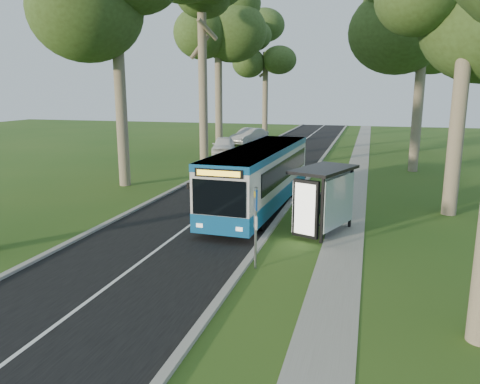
# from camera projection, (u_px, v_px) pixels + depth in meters

# --- Properties ---
(ground) EXTENTS (120.00, 120.00, 0.00)m
(ground) POSITION_uv_depth(u_px,v_px,m) (264.00, 239.00, 18.26)
(ground) COLOR #285019
(ground) RESTS_ON ground
(road) EXTENTS (7.00, 100.00, 0.02)m
(road) POSITION_uv_depth(u_px,v_px,m) (244.00, 185.00, 28.58)
(road) COLOR black
(road) RESTS_ON ground
(kerb_east) EXTENTS (0.25, 100.00, 0.12)m
(kerb_east) POSITION_uv_depth(u_px,v_px,m) (301.00, 187.00, 27.65)
(kerb_east) COLOR #9E9B93
(kerb_east) RESTS_ON ground
(kerb_west) EXTENTS (0.25, 100.00, 0.12)m
(kerb_west) POSITION_uv_depth(u_px,v_px,m) (191.00, 181.00, 29.49)
(kerb_west) COLOR #9E9B93
(kerb_west) RESTS_ON ground
(centre_line) EXTENTS (0.12, 100.00, 0.00)m
(centre_line) POSITION_uv_depth(u_px,v_px,m) (244.00, 185.00, 28.58)
(centre_line) COLOR white
(centre_line) RESTS_ON road
(footpath) EXTENTS (1.50, 100.00, 0.02)m
(footpath) POSITION_uv_depth(u_px,v_px,m) (353.00, 191.00, 26.88)
(footpath) COLOR gray
(footpath) RESTS_ON ground
(bus) EXTENTS (2.87, 11.43, 3.01)m
(bus) POSITION_uv_depth(u_px,v_px,m) (260.00, 177.00, 22.63)
(bus) COLOR silver
(bus) RESTS_ON ground
(bus_stop_sign) EXTENTS (0.19, 0.36, 2.69)m
(bus_stop_sign) POSITION_uv_depth(u_px,v_px,m) (256.00, 219.00, 14.98)
(bus_stop_sign) COLOR gray
(bus_stop_sign) RESTS_ON ground
(bus_shelter) EXTENTS (2.69, 3.50, 2.67)m
(bus_shelter) POSITION_uv_depth(u_px,v_px,m) (326.00, 189.00, 18.36)
(bus_shelter) COLOR black
(bus_shelter) RESTS_ON ground
(litter_bin) EXTENTS (0.55, 0.55, 0.96)m
(litter_bin) POSITION_uv_depth(u_px,v_px,m) (318.00, 203.00, 21.98)
(litter_bin) COLOR black
(litter_bin) RESTS_ON ground
(car_white) EXTENTS (2.89, 4.99, 1.60)m
(car_white) POSITION_uv_depth(u_px,v_px,m) (223.00, 145.00, 41.75)
(car_white) COLOR white
(car_white) RESTS_ON ground
(car_silver) EXTENTS (3.33, 5.42, 1.68)m
(car_silver) POSITION_uv_depth(u_px,v_px,m) (249.00, 136.00, 49.45)
(car_silver) COLOR #AEB1B6
(car_silver) RESTS_ON ground
(tree_west_c) EXTENTS (5.20, 5.20, 15.56)m
(tree_west_c) POSITION_uv_depth(u_px,v_px,m) (202.00, 10.00, 35.06)
(tree_west_c) COLOR #7A6B56
(tree_west_c) RESTS_ON ground
(tree_west_d) EXTENTS (5.20, 5.20, 17.50)m
(tree_west_d) POSITION_uv_depth(u_px,v_px,m) (218.00, 12.00, 44.69)
(tree_west_d) COLOR #7A6B56
(tree_west_d) RESTS_ON ground
(tree_west_e) EXTENTS (5.20, 5.20, 13.63)m
(tree_west_e) POSITION_uv_depth(u_px,v_px,m) (266.00, 50.00, 54.05)
(tree_west_e) COLOR #7A6B56
(tree_west_e) RESTS_ON ground
(tree_east_c) EXTENTS (5.20, 5.20, 14.47)m
(tree_east_c) POSITION_uv_depth(u_px,v_px,m) (425.00, 12.00, 31.09)
(tree_east_c) COLOR #7A6B56
(tree_east_c) RESTS_ON ground
(tree_east_d) EXTENTS (5.20, 5.20, 14.09)m
(tree_east_d) POSITION_uv_depth(u_px,v_px,m) (425.00, 36.00, 42.12)
(tree_east_d) COLOR #7A6B56
(tree_east_d) RESTS_ON ground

